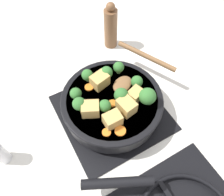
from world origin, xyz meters
TOP-DOWN VIEW (x-y plane):
  - ground_plane at (0.00, 0.00)m, footprint 2.40×2.40m
  - front_burner_grate at (0.00, 0.00)m, footprint 0.31×0.31m
  - skillet_pan at (0.00, 0.00)m, footprint 0.33×0.40m
  - wooden_spoon at (-0.12, -0.05)m, footprint 0.22×0.19m
  - tofu_cube_center_large at (0.07, 0.01)m, footprint 0.06×0.05m
  - tofu_cube_near_handle at (0.04, 0.07)m, footprint 0.05×0.04m
  - tofu_cube_east_chunk at (-0.06, 0.03)m, footprint 0.05×0.04m
  - tofu_cube_west_chunk at (-0.01, 0.05)m, footprint 0.05×0.05m
  - tofu_cube_back_piece at (0.01, -0.06)m, footprint 0.06×0.05m
  - broccoli_floret_near_spoon at (0.03, -0.09)m, footprint 0.03×0.03m
  - broccoli_floret_center_top at (0.04, 0.03)m, footprint 0.03×0.03m
  - broccoli_floret_east_rim at (-0.08, 0.06)m, footprint 0.05×0.05m
  - broccoli_floret_west_rim at (0.09, -0.01)m, footprint 0.04×0.04m
  - broccoli_floret_north_edge at (-0.02, -0.07)m, footprint 0.04×0.04m
  - broccoli_floret_south_cluster at (0.09, -0.05)m, footprint 0.03×0.03m
  - broccoli_floret_mid_floret at (-0.08, 0.00)m, footprint 0.03×0.03m
  - broccoli_floret_small_inner at (-0.02, 0.02)m, footprint 0.04×0.04m
  - broccoli_floret_tall_stem at (-0.06, -0.07)m, footprint 0.03×0.03m
  - carrot_slice_orange_thin at (0.01, 0.02)m, footprint 0.02×0.02m
  - carrot_slice_near_center at (0.03, 0.10)m, footprint 0.03×0.03m
  - carrot_slice_edge_slice at (0.07, 0.09)m, footprint 0.02×0.02m
  - carrot_slice_under_broccoli at (0.04, -0.06)m, footprint 0.03×0.03m
  - pepper_mill at (-0.15, -0.27)m, footprint 0.05×0.05m

SIDE VIEW (x-z plane):
  - ground_plane at x=0.00m, z-range 0.00..0.00m
  - front_burner_grate at x=0.00m, z-range 0.00..0.03m
  - skillet_pan at x=0.00m, z-range 0.03..0.09m
  - pepper_mill at x=-0.15m, z-range -0.01..0.17m
  - carrot_slice_orange_thin at x=0.01m, z-range 0.09..0.09m
  - carrot_slice_near_center at x=0.03m, z-range 0.09..0.09m
  - carrot_slice_edge_slice at x=0.07m, z-range 0.09..0.09m
  - carrot_slice_under_broccoli at x=0.04m, z-range 0.09..0.09m
  - wooden_spoon at x=-0.12m, z-range 0.08..0.10m
  - tofu_cube_east_chunk at x=-0.06m, z-range 0.09..0.12m
  - tofu_cube_near_handle at x=0.04m, z-range 0.09..0.12m
  - tofu_cube_center_large at x=0.07m, z-range 0.09..0.12m
  - tofu_cube_back_piece at x=0.01m, z-range 0.09..0.12m
  - tofu_cube_west_chunk at x=-0.01m, z-range 0.09..0.12m
  - broccoli_floret_south_cluster at x=0.09m, z-range 0.09..0.13m
  - broccoli_floret_tall_stem at x=-0.06m, z-range 0.09..0.13m
  - broccoli_floret_center_top at x=0.04m, z-range 0.09..0.13m
  - broccoli_floret_near_spoon at x=0.03m, z-range 0.09..0.13m
  - broccoli_floret_mid_floret at x=-0.08m, z-range 0.09..0.13m
  - broccoli_floret_north_edge at x=-0.02m, z-range 0.09..0.13m
  - broccoli_floret_west_rim at x=0.09m, z-range 0.09..0.13m
  - broccoli_floret_small_inner at x=-0.02m, z-range 0.09..0.14m
  - broccoli_floret_east_rim at x=-0.08m, z-range 0.09..0.14m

